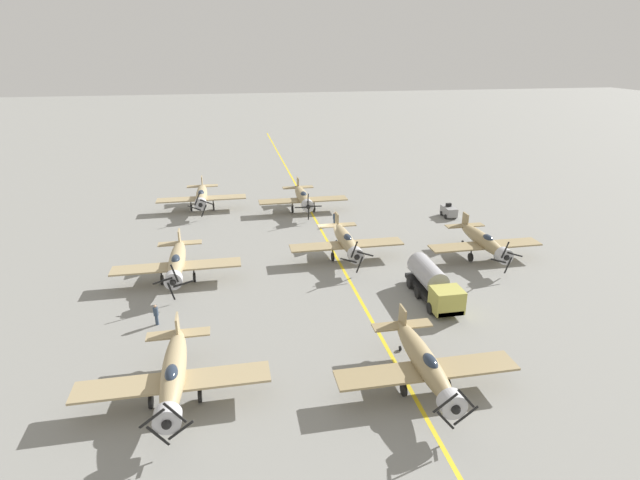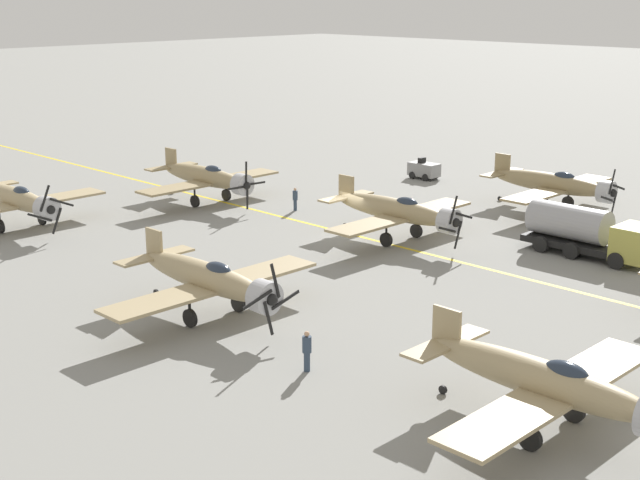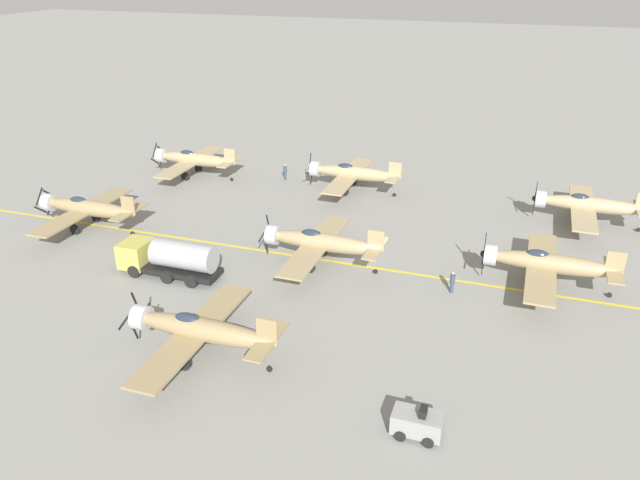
# 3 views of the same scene
# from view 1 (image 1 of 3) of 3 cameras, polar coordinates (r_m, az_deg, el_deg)

# --- Properties ---
(ground_plane) EXTENTS (400.00, 400.00, 0.00)m
(ground_plane) POSITION_cam_1_polar(r_m,az_deg,el_deg) (56.68, 1.17, -0.70)
(ground_plane) COLOR gray
(taxiway_stripe) EXTENTS (0.30, 160.00, 0.01)m
(taxiway_stripe) POSITION_cam_1_polar(r_m,az_deg,el_deg) (56.68, 1.17, -0.69)
(taxiway_stripe) COLOR yellow
(taxiway_stripe) RESTS_ON ground
(airplane_near_center) EXTENTS (12.00, 9.98, 3.80)m
(airplane_near_center) POSITION_cam_1_polar(r_m,az_deg,el_deg) (68.14, -1.98, 4.91)
(airplane_near_center) COLOR #9C885F
(airplane_near_center) RESTS_ON ground
(airplane_mid_right) EXTENTS (12.00, 9.98, 3.76)m
(airplane_mid_right) POSITION_cam_1_polar(r_m,az_deg,el_deg) (49.44, -16.04, -2.45)
(airplane_mid_right) COLOR tan
(airplane_mid_right) RESTS_ON ground
(airplane_near_right) EXTENTS (12.00, 9.98, 3.68)m
(airplane_near_right) POSITION_cam_1_polar(r_m,az_deg,el_deg) (70.70, -13.38, 4.94)
(airplane_near_right) COLOR tan
(airplane_near_right) RESTS_ON ground
(airplane_mid_left) EXTENTS (12.00, 9.98, 3.74)m
(airplane_mid_left) POSITION_cam_1_polar(r_m,az_deg,el_deg) (55.31, 18.22, -0.14)
(airplane_mid_left) COLOR #958158
(airplane_mid_left) RESTS_ON ground
(airplane_mid_center) EXTENTS (12.00, 9.98, 3.73)m
(airplane_mid_center) POSITION_cam_1_polar(r_m,az_deg,el_deg) (52.73, 2.99, -0.10)
(airplane_mid_center) COLOR tan
(airplane_mid_center) RESTS_ON ground
(airplane_far_center) EXTENTS (12.00, 9.98, 3.65)m
(airplane_far_center) POSITION_cam_1_polar(r_m,az_deg,el_deg) (34.01, 11.94, -13.62)
(airplane_far_center) COLOR #97825A
(airplane_far_center) RESTS_ON ground
(airplane_far_right) EXTENTS (12.00, 9.98, 3.65)m
(airplane_far_right) POSITION_cam_1_polar(r_m,az_deg,el_deg) (33.63, -16.40, -14.54)
(airplane_far_right) COLOR tan
(airplane_far_right) RESTS_ON ground
(fuel_tanker) EXTENTS (2.68, 8.00, 2.98)m
(fuel_tanker) POSITION_cam_1_polar(r_m,az_deg,el_deg) (45.57, 12.80, -4.91)
(fuel_tanker) COLOR black
(fuel_tanker) RESTS_ON ground
(tow_tractor) EXTENTS (1.57, 2.60, 1.79)m
(tow_tractor) POSITION_cam_1_polar(r_m,az_deg,el_deg) (68.42, 14.51, 3.23)
(tow_tractor) COLOR gray
(tow_tractor) RESTS_ON ground
(ground_crew_walking) EXTENTS (0.39, 0.39, 1.80)m
(ground_crew_walking) POSITION_cam_1_polar(r_m,az_deg,el_deg) (42.90, -18.23, -8.03)
(ground_crew_walking) COLOR #334256
(ground_crew_walking) RESTS_ON ground
(ground_crew_inspecting) EXTENTS (0.37, 0.37, 1.69)m
(ground_crew_inspecting) POSITION_cam_1_polar(r_m,az_deg,el_deg) (63.02, 1.66, 2.50)
(ground_crew_inspecting) COLOR #334256
(ground_crew_inspecting) RESTS_ON ground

